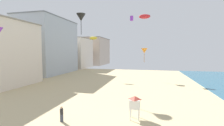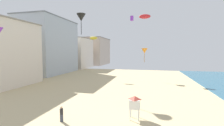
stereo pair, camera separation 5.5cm
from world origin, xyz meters
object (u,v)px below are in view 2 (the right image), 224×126
Objects in this scene: kite_flyer at (61,113)px; lifeguard_stand at (135,102)px; kite_yellow_parafoil at (94,38)px; kite_black_delta at (81,18)px; kite_purple_box at (132,18)px; kite_red_parafoil at (145,17)px; kite_orange_delta at (144,51)px.

kite_flyer is 0.64× the size of lifeguard_stand.
kite_yellow_parafoil is (-14.14, 25.54, 9.45)m from lifeguard_stand.
kite_black_delta reaches higher than kite_yellow_parafoil.
kite_purple_box reaches higher than kite_yellow_parafoil.
kite_yellow_parafoil reaches higher than kite_flyer.
kite_red_parafoil is (14.23, -1.09, 5.03)m from kite_yellow_parafoil.
kite_flyer is 0.43× the size of kite_black_delta.
lifeguard_stand is 0.70× the size of kite_orange_delta.
kite_yellow_parafoil is at bearing 124.71° from lifeguard_stand.
kite_purple_box is (7.45, 17.20, 3.03)m from kite_black_delta.
kite_purple_box is (10.59, 2.21, 5.44)m from kite_yellow_parafoil.
kite_flyer is 29.13m from kite_orange_delta.
kite_purple_box reaches higher than kite_black_delta.
kite_orange_delta is 14.74m from kite_yellow_parafoil.
kite_black_delta reaches higher than kite_flyer.
kite_red_parafoil reaches higher than kite_yellow_parafoil.
kite_red_parafoil is at bearing -4.39° from kite_yellow_parafoil.
kite_purple_box is (-3.67, 2.91, 9.10)m from kite_orange_delta.
kite_yellow_parafoil is 0.79× the size of kite_red_parafoil.
lifeguard_stand is 1.13× the size of kite_yellow_parafoil.
kite_purple_box is at bearing -66.45° from kite_flyer.
kite_black_delta is at bearing 141.91° from lifeguard_stand.
kite_red_parafoil is (11.09, 13.89, 2.62)m from kite_black_delta.
kite_yellow_parafoil is 1.78× the size of kite_purple_box.
kite_flyer is 31.91m from kite_red_parafoil.
kite_flyer is 18.61m from kite_black_delta.
kite_black_delta is 1.69× the size of kite_yellow_parafoil.
lifeguard_stand is 19.31m from kite_black_delta.
lifeguard_stand is 25.51m from kite_orange_delta.
kite_black_delta is at bearing -127.89° from kite_orange_delta.
kite_orange_delta is (0.13, 24.84, 5.80)m from lifeguard_stand.
lifeguard_stand is 30.68m from kite_yellow_parafoil.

